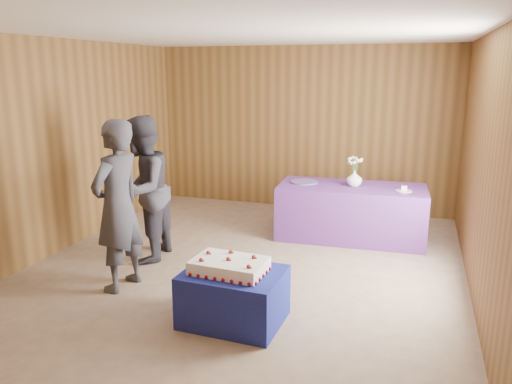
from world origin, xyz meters
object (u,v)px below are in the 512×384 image
at_px(guest_left, 118,206).
at_px(serving_table, 351,212).
at_px(guest_right, 143,190).
at_px(cake_table, 234,297).
at_px(sheet_cake, 229,266).
at_px(vase, 354,178).

bearing_deg(guest_left, serving_table, 146.65).
bearing_deg(guest_right, cake_table, 47.87).
bearing_deg(cake_table, guest_right, 146.65).
distance_m(serving_table, guest_left, 3.28).
height_order(cake_table, guest_left, guest_left).
relative_size(serving_table, guest_left, 1.09).
height_order(sheet_cake, guest_left, guest_left).
xyz_separation_m(sheet_cake, vase, (0.77, 2.78, 0.30)).
relative_size(serving_table, vase, 9.06).
bearing_deg(cake_table, serving_table, 77.82).
xyz_separation_m(sheet_cake, guest_right, (-1.57, 1.17, 0.33)).
relative_size(cake_table, vase, 4.08).
height_order(cake_table, serving_table, serving_table).
xyz_separation_m(sheet_cake, guest_left, (-1.39, 0.35, 0.36)).
xyz_separation_m(cake_table, guest_left, (-1.42, 0.34, 0.67)).
relative_size(guest_left, guest_right, 1.02).
bearing_deg(sheet_cake, serving_table, 78.45).
xyz_separation_m(vase, guest_right, (-2.34, -1.62, 0.03)).
xyz_separation_m(cake_table, vase, (0.74, 2.77, 0.61)).
relative_size(vase, guest_right, 0.12).
relative_size(cake_table, guest_right, 0.50).
bearing_deg(vase, sheet_cake, -105.48).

